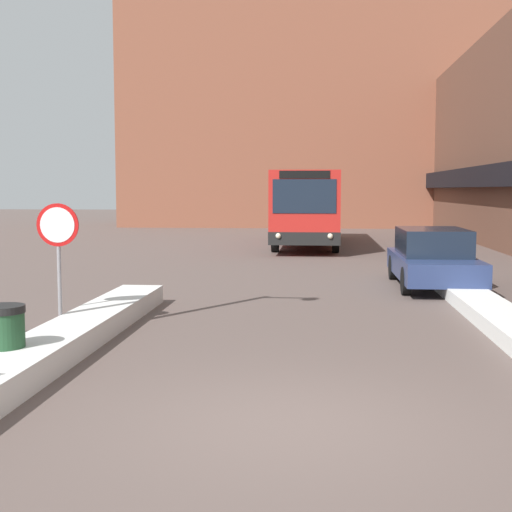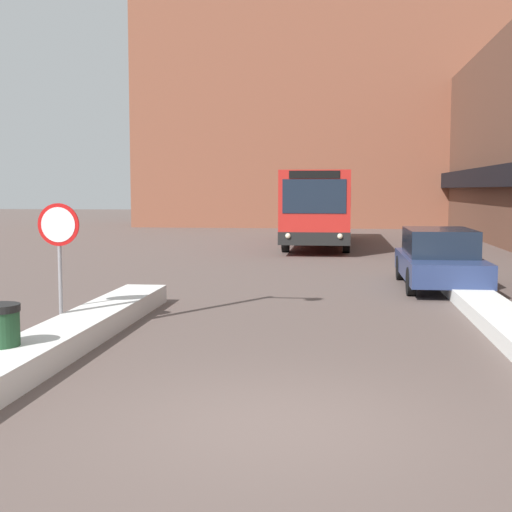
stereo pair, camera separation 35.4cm
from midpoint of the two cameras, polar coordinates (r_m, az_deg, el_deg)
The scene contains 7 objects.
ground_plane at distance 7.78m, azimuth 1.43°, elevation -13.34°, with size 160.00×160.00×0.00m, color brown.
building_backdrop_far at distance 50.30m, azimuth 4.59°, elevation 12.87°, with size 26.00×8.00×18.20m.
snow_bank_left at distance 10.90m, azimuth -17.08°, elevation -7.09°, with size 0.90×11.05×0.38m.
city_bus at distance 31.91m, azimuth 3.78°, elevation 3.99°, with size 2.68×11.70×3.22m.
parked_car_front at distance 18.76m, azimuth 13.42°, elevation -0.13°, with size 1.89×4.81×1.49m.
stop_sign at distance 13.09m, azimuth -16.31°, elevation 1.35°, with size 0.76×0.08×2.25m.
trash_bin at distance 10.25m, azimuth -20.48°, elevation -6.32°, with size 0.59×0.59×0.95m.
Camera 1 is at (0.28, -7.38, 2.49)m, focal length 50.00 mm.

